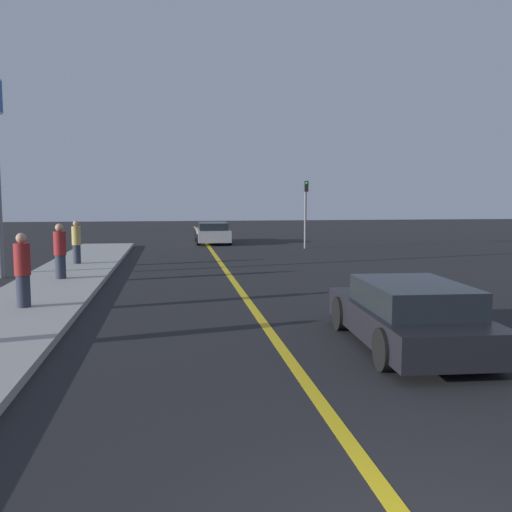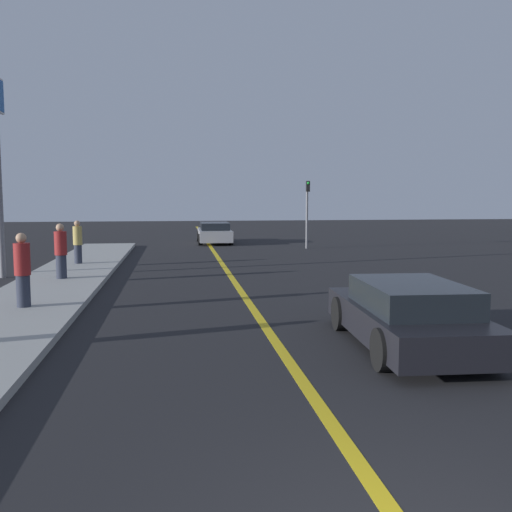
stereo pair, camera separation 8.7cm
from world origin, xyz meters
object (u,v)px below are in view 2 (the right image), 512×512
car_ahead_center (214,233)px  pedestrian_far_standing (61,251)px  pedestrian_by_sign (78,242)px  traffic_light (307,207)px  car_near_right_lane (407,315)px  pedestrian_mid_group (22,270)px

car_ahead_center → pedestrian_far_standing: (-5.79, -14.70, 0.42)m
pedestrian_by_sign → traffic_light: traffic_light is taller
car_ahead_center → traffic_light: traffic_light is taller
car_near_right_lane → pedestrian_mid_group: 8.71m
pedestrian_far_standing → pedestrian_mid_group: bearing=-89.5°
pedestrian_by_sign → pedestrian_far_standing: bearing=-87.8°
car_near_right_lane → pedestrian_far_standing: 11.70m
pedestrian_by_sign → traffic_light: bearing=31.9°
pedestrian_mid_group → traffic_light: (10.30, 15.26, 1.17)m
traffic_light → pedestrian_far_standing: bearing=-134.3°
pedestrian_mid_group → pedestrian_by_sign: pedestrian_mid_group is taller
pedestrian_far_standing → pedestrian_by_sign: (-0.16, 4.06, -0.03)m
car_near_right_lane → pedestrian_far_standing: (-7.69, 8.81, 0.42)m
car_ahead_center → pedestrian_mid_group: pedestrian_mid_group is taller
car_near_right_lane → car_ahead_center: same height
pedestrian_far_standing → pedestrian_by_sign: bearing=92.2°
pedestrian_far_standing → pedestrian_by_sign: pedestrian_far_standing is taller
traffic_light → pedestrian_by_sign: bearing=-148.1°
pedestrian_mid_group → pedestrian_far_standing: bearing=90.5°
car_near_right_lane → pedestrian_by_sign: 15.08m
car_near_right_lane → pedestrian_far_standing: bearing=133.6°
car_ahead_center → traffic_light: 6.34m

